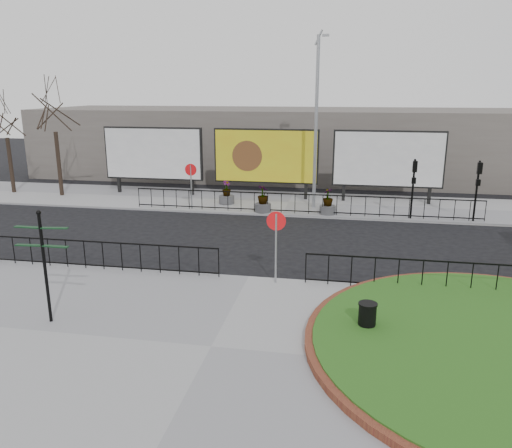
% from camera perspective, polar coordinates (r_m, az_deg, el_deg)
% --- Properties ---
extents(ground, '(90.00, 90.00, 0.00)m').
position_cam_1_polar(ground, '(17.57, -0.82, -6.35)').
color(ground, black).
rests_on(ground, ground).
extents(pavement_near, '(30.00, 10.00, 0.12)m').
position_cam_1_polar(pavement_near, '(13.14, -5.13, -13.99)').
color(pavement_near, gray).
rests_on(pavement_near, ground).
extents(pavement_far, '(44.00, 6.00, 0.12)m').
position_cam_1_polar(pavement_far, '(28.92, 3.74, 2.40)').
color(pavement_far, gray).
rests_on(pavement_far, ground).
extents(railing_near_left, '(10.00, 0.10, 1.10)m').
position_cam_1_polar(railing_near_left, '(19.10, -19.00, -3.28)').
color(railing_near_left, black).
rests_on(railing_near_left, pavement_near).
extents(railing_near_right, '(9.00, 0.10, 1.10)m').
position_cam_1_polar(railing_near_right, '(17.09, 20.99, -5.63)').
color(railing_near_right, black).
rests_on(railing_near_right, pavement_near).
extents(railing_far, '(18.00, 0.10, 1.10)m').
position_cam_1_polar(railing_far, '(26.07, 5.26, 2.32)').
color(railing_far, black).
rests_on(railing_far, pavement_far).
extents(speed_sign_far, '(0.64, 0.07, 2.47)m').
position_cam_1_polar(speed_sign_far, '(27.10, -7.45, 5.43)').
color(speed_sign_far, gray).
rests_on(speed_sign_far, pavement_far).
extents(speed_sign_near, '(0.64, 0.07, 2.47)m').
position_cam_1_polar(speed_sign_near, '(16.42, 2.32, -0.85)').
color(speed_sign_near, gray).
rests_on(speed_sign_near, pavement_near).
extents(billboard_left, '(6.20, 0.31, 4.10)m').
position_cam_1_polar(billboard_left, '(31.50, -11.66, 7.86)').
color(billboard_left, black).
rests_on(billboard_left, pavement_far).
extents(billboard_mid, '(6.20, 0.31, 4.10)m').
position_cam_1_polar(billboard_mid, '(29.63, 1.14, 7.72)').
color(billboard_mid, black).
rests_on(billboard_mid, pavement_far).
extents(billboard_right, '(6.20, 0.31, 4.10)m').
position_cam_1_polar(billboard_right, '(29.35, 14.87, 7.15)').
color(billboard_right, black).
rests_on(billboard_right, pavement_far).
extents(lamp_post, '(0.74, 0.18, 9.23)m').
position_cam_1_polar(lamp_post, '(27.13, 6.90, 11.66)').
color(lamp_post, gray).
rests_on(lamp_post, pavement_far).
extents(signal_pole_a, '(0.22, 0.26, 3.00)m').
position_cam_1_polar(signal_pole_a, '(25.96, 17.57, 4.84)').
color(signal_pole_a, black).
rests_on(signal_pole_a, pavement_far).
extents(signal_pole_b, '(0.22, 0.26, 3.00)m').
position_cam_1_polar(signal_pole_b, '(26.51, 24.02, 4.43)').
color(signal_pole_b, black).
rests_on(signal_pole_b, pavement_far).
extents(tree_left, '(2.00, 2.00, 7.00)m').
position_cam_1_polar(tree_left, '(32.56, -21.87, 9.14)').
color(tree_left, '#2D2119').
rests_on(tree_left, pavement_far).
extents(tree_mid, '(2.00, 2.00, 6.20)m').
position_cam_1_polar(tree_mid, '(34.81, -26.50, 8.30)').
color(tree_mid, '#2D2119').
rests_on(tree_mid, pavement_far).
extents(building_backdrop, '(40.00, 10.00, 5.00)m').
position_cam_1_polar(building_backdrop, '(38.37, 5.56, 9.22)').
color(building_backdrop, '#615A55').
rests_on(building_backdrop, ground).
extents(fingerpost_sign, '(1.51, 0.30, 3.22)m').
position_cam_1_polar(fingerpost_sign, '(14.76, -23.11, -3.36)').
color(fingerpost_sign, black).
rests_on(fingerpost_sign, pavement_near).
extents(litter_bin, '(0.51, 0.51, 0.84)m').
position_cam_1_polar(litter_bin, '(13.88, 12.58, -10.39)').
color(litter_bin, black).
rests_on(litter_bin, pavement_near).
extents(planter_a, '(0.87, 0.87, 1.32)m').
position_cam_1_polar(planter_a, '(28.44, -3.38, 3.29)').
color(planter_a, '#4C4C4F').
rests_on(planter_a, pavement_far).
extents(planter_b, '(0.86, 0.86, 1.45)m').
position_cam_1_polar(planter_b, '(26.42, 0.80, 2.61)').
color(planter_b, '#4C4C4F').
rests_on(planter_b, pavement_far).
extents(planter_c, '(0.84, 0.84, 1.37)m').
position_cam_1_polar(planter_c, '(26.25, 8.20, 2.26)').
color(planter_c, '#4C4C4F').
rests_on(planter_c, pavement_far).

